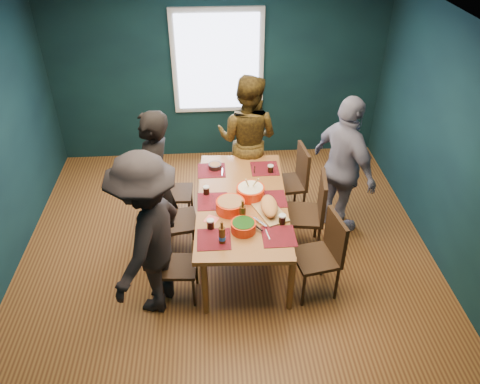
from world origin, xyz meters
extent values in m
cube|color=#99642C|center=(0.00, 0.00, -0.01)|extent=(5.00, 5.00, 0.01)
cube|color=beige|center=(0.00, 0.00, 2.70)|extent=(5.00, 5.00, 0.01)
cube|color=#0F3034|center=(2.50, 0.00, 1.35)|extent=(0.01, 5.00, 2.70)
cube|color=#0F3034|center=(0.00, 2.50, 1.35)|extent=(5.00, 0.01, 2.70)
cube|color=#0F3034|center=(0.00, -2.50, 1.35)|extent=(5.00, 0.01, 2.70)
cube|color=silver|center=(0.00, 2.47, 1.55)|extent=(1.35, 0.06, 1.55)
cube|color=olive|center=(0.19, 0.06, 0.75)|extent=(1.11, 2.08, 0.05)
cylinder|color=olive|center=(-0.26, -0.87, 0.36)|extent=(0.07, 0.07, 0.72)
cylinder|color=olive|center=(0.63, -0.87, 0.36)|extent=(0.07, 0.07, 0.72)
cylinder|color=olive|center=(-0.26, 1.00, 0.36)|extent=(0.07, 0.07, 0.72)
cylinder|color=olive|center=(0.63, 1.00, 0.36)|extent=(0.07, 0.07, 0.72)
cube|color=black|center=(-0.62, 0.73, 0.45)|extent=(0.44, 0.44, 0.04)
cube|color=black|center=(-0.81, 0.74, 0.69)|extent=(0.06, 0.42, 0.46)
cylinder|color=black|center=(-0.81, 0.56, 0.21)|extent=(0.03, 0.03, 0.43)
cylinder|color=black|center=(-0.45, 0.54, 0.21)|extent=(0.03, 0.03, 0.43)
cylinder|color=black|center=(-0.79, 0.92, 0.21)|extent=(0.03, 0.03, 0.43)
cylinder|color=black|center=(-0.44, 0.90, 0.21)|extent=(0.03, 0.03, 0.43)
cube|color=black|center=(-0.57, 0.09, 0.48)|extent=(0.52, 0.52, 0.04)
cube|color=black|center=(-0.77, 0.05, 0.75)|extent=(0.12, 0.45, 0.50)
cylinder|color=black|center=(-0.73, -0.14, 0.23)|extent=(0.03, 0.03, 0.46)
cylinder|color=black|center=(-0.35, -0.07, 0.23)|extent=(0.03, 0.03, 0.46)
cylinder|color=black|center=(-0.79, 0.25, 0.23)|extent=(0.03, 0.03, 0.46)
cylinder|color=black|center=(-0.41, 0.31, 0.23)|extent=(0.03, 0.03, 0.46)
cube|color=black|center=(-0.54, -0.60, 0.42)|extent=(0.42, 0.42, 0.04)
cube|color=black|center=(-0.71, -0.59, 0.65)|extent=(0.07, 0.39, 0.43)
cylinder|color=black|center=(-0.72, -0.75, 0.20)|extent=(0.03, 0.03, 0.40)
cylinder|color=black|center=(-0.39, -0.78, 0.20)|extent=(0.03, 0.03, 0.40)
cylinder|color=black|center=(-0.69, -0.42, 0.20)|extent=(0.03, 0.03, 0.40)
cylinder|color=black|center=(-0.36, -0.45, 0.20)|extent=(0.03, 0.03, 0.40)
cube|color=black|center=(0.83, 0.79, 0.48)|extent=(0.50, 0.50, 0.04)
cube|color=black|center=(1.03, 0.81, 0.75)|extent=(0.09, 0.45, 0.49)
cylinder|color=black|center=(0.66, 0.58, 0.23)|extent=(0.03, 0.03, 0.46)
cylinder|color=black|center=(1.04, 0.62, 0.23)|extent=(0.03, 0.03, 0.46)
cylinder|color=black|center=(0.61, 0.96, 0.23)|extent=(0.03, 0.03, 0.46)
cylinder|color=black|center=(1.00, 1.00, 0.23)|extent=(0.03, 0.03, 0.46)
cube|color=black|center=(0.91, 0.09, 0.50)|extent=(0.53, 0.53, 0.04)
cube|color=black|center=(1.12, 0.06, 0.78)|extent=(0.11, 0.47, 0.51)
cylinder|color=black|center=(0.68, -0.08, 0.24)|extent=(0.04, 0.04, 0.48)
cylinder|color=black|center=(1.08, -0.13, 0.24)|extent=(0.04, 0.04, 0.48)
cylinder|color=black|center=(0.74, 0.32, 0.24)|extent=(0.04, 0.04, 0.48)
cylinder|color=black|center=(1.14, 0.26, 0.24)|extent=(0.04, 0.04, 0.48)
cube|color=black|center=(0.93, -0.63, 0.48)|extent=(0.52, 0.52, 0.04)
cube|color=black|center=(1.12, -0.59, 0.74)|extent=(0.13, 0.44, 0.49)
cylinder|color=black|center=(0.78, -0.85, 0.23)|extent=(0.03, 0.03, 0.45)
cylinder|color=black|center=(1.15, -0.78, 0.23)|extent=(0.03, 0.03, 0.45)
cylinder|color=black|center=(0.70, -0.48, 0.23)|extent=(0.03, 0.03, 0.45)
cylinder|color=black|center=(1.08, -0.41, 0.23)|extent=(0.03, 0.03, 0.45)
imported|color=black|center=(-0.80, 0.26, 0.91)|extent=(0.58, 0.75, 1.82)
imported|color=black|center=(0.35, 1.28, 0.90)|extent=(1.07, 0.97, 1.80)
imported|color=silver|center=(1.45, 0.45, 0.91)|extent=(0.85, 1.16, 1.83)
imported|color=black|center=(-0.80, -0.68, 0.92)|extent=(1.07, 1.36, 1.84)
cylinder|color=red|center=(0.04, -0.12, 0.84)|extent=(0.32, 0.32, 0.13)
cylinder|color=#589135|center=(0.04, -0.12, 0.90)|extent=(0.28, 0.28, 0.02)
cylinder|color=red|center=(0.29, 0.13, 0.84)|extent=(0.33, 0.33, 0.13)
cylinder|color=beige|center=(0.29, 0.13, 0.90)|extent=(0.29, 0.29, 0.02)
cylinder|color=tan|center=(0.33, 0.13, 0.95)|extent=(0.10, 0.18, 0.26)
cylinder|color=tan|center=(0.26, 0.13, 0.95)|extent=(0.08, 0.18, 0.26)
cylinder|color=red|center=(0.16, -0.48, 0.83)|extent=(0.27, 0.27, 0.11)
cylinder|color=#1A4C13|center=(0.16, -0.48, 0.88)|extent=(0.23, 0.23, 0.02)
cube|color=tan|center=(0.47, -0.17, 0.78)|extent=(0.42, 0.56, 0.02)
ellipsoid|color=#D2804B|center=(0.47, -0.17, 0.85)|extent=(0.31, 0.44, 0.12)
cube|color=silver|center=(0.35, -0.37, 0.80)|extent=(0.14, 0.18, 0.00)
cylinder|color=black|center=(0.32, -0.48, 0.80)|extent=(0.08, 0.10, 0.02)
sphere|color=#145A16|center=(0.47, -0.28, 0.86)|extent=(0.04, 0.04, 0.04)
sphere|color=#145A16|center=(0.47, -0.17, 0.86)|extent=(0.04, 0.04, 0.04)
sphere|color=#145A16|center=(0.47, -0.06, 0.86)|extent=(0.04, 0.04, 0.04)
cylinder|color=black|center=(-0.11, 0.77, 0.80)|extent=(0.16, 0.16, 0.07)
cylinder|color=#589135|center=(-0.11, 0.77, 0.83)|extent=(0.14, 0.14, 0.02)
cylinder|color=#45250C|center=(-0.07, -0.65, 0.87)|extent=(0.07, 0.07, 0.19)
cylinder|color=#45250C|center=(-0.07, -0.65, 1.00)|extent=(0.03, 0.03, 0.07)
cylinder|color=blue|center=(-0.07, -0.65, 0.84)|extent=(0.07, 0.07, 0.04)
cylinder|color=#45250C|center=(0.17, -0.32, 0.87)|extent=(0.07, 0.07, 0.19)
cylinder|color=#45250C|center=(0.17, -0.32, 1.00)|extent=(0.03, 0.03, 0.08)
cylinder|color=black|center=(-0.18, -0.41, 0.83)|extent=(0.08, 0.08, 0.11)
cylinder|color=silver|center=(-0.18, -0.41, 0.87)|extent=(0.08, 0.08, 0.02)
cylinder|color=black|center=(0.58, -0.38, 0.83)|extent=(0.08, 0.08, 0.11)
cylinder|color=silver|center=(0.58, -0.38, 0.87)|extent=(0.08, 0.08, 0.02)
cylinder|color=black|center=(0.58, 0.63, 0.82)|extent=(0.07, 0.07, 0.10)
cylinder|color=silver|center=(0.58, 0.63, 0.87)|extent=(0.07, 0.07, 0.01)
cylinder|color=black|center=(-0.22, 0.22, 0.82)|extent=(0.07, 0.07, 0.10)
cylinder|color=silver|center=(-0.22, 0.22, 0.87)|extent=(0.08, 0.08, 0.02)
cube|color=#F66967|center=(0.50, 0.08, 0.77)|extent=(0.16, 0.16, 0.00)
cube|color=#F66967|center=(-0.17, -0.27, 0.77)|extent=(0.18, 0.18, 0.00)
cube|color=#F66967|center=(0.49, -0.66, 0.77)|extent=(0.16, 0.16, 0.00)
camera|label=1|loc=(-0.13, -4.25, 3.92)|focal=35.00mm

